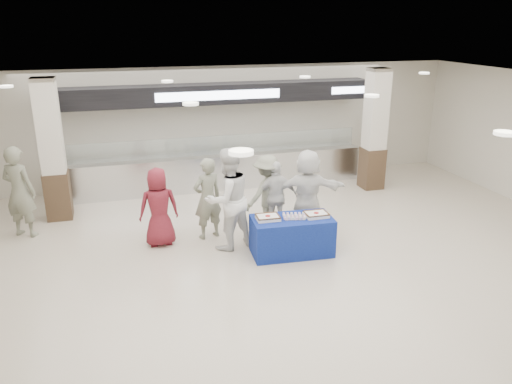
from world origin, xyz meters
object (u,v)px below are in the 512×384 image
object	(u,v)px
sheet_cake_left	(268,217)
civilian_maroon	(159,207)
display_table	(292,236)
soldier_a	(208,198)
sheet_cake_right	(316,214)
chef_short	(276,197)
civilian_white	(307,191)
cupcake_tray	(294,216)
chef_tall	(228,199)
soldier_b	(267,193)
soldier_bg	(20,192)

from	to	relation	value
sheet_cake_left	civilian_maroon	bearing A→B (deg)	150.78
display_table	soldier_a	distance (m)	1.94
display_table	sheet_cake_right	world-z (taller)	sheet_cake_right
chef_short	civilian_white	bearing A→B (deg)	167.75
chef_short	display_table	bearing A→B (deg)	90.63
cupcake_tray	chef_short	size ratio (longest dim) A/B	0.28
sheet_cake_right	chef_short	world-z (taller)	chef_short
soldier_a	sheet_cake_right	bearing A→B (deg)	128.79
soldier_a	chef_tall	world-z (taller)	chef_tall
chef_short	soldier_b	size ratio (longest dim) A/B	0.94
display_table	civilian_white	world-z (taller)	civilian_white
civilian_maroon	soldier_bg	world-z (taller)	soldier_bg
display_table	soldier_a	bearing A→B (deg)	142.93
display_table	sheet_cake_left	size ratio (longest dim) A/B	3.41
sheet_cake_left	cupcake_tray	world-z (taller)	sheet_cake_left
sheet_cake_left	chef_tall	size ratio (longest dim) A/B	0.22
chef_short	civilian_maroon	bearing A→B (deg)	3.52
chef_tall	civilian_white	xyz separation A→B (m)	(1.80, 0.33, -0.12)
civilian_maroon	soldier_a	bearing A→B (deg)	-177.70
display_table	civilian_maroon	bearing A→B (deg)	158.62
civilian_maroon	chef_short	world-z (taller)	civilian_maroon
display_table	soldier_b	bearing A→B (deg)	97.99
cupcake_tray	civilian_maroon	xyz separation A→B (m)	(-2.46, 1.15, 0.03)
civilian_maroon	civilian_white	size ratio (longest dim) A/B	0.89
sheet_cake_right	civilian_white	size ratio (longest dim) A/B	0.24
display_table	soldier_bg	distance (m)	5.71
soldier_a	cupcake_tray	bearing A→B (deg)	122.63
soldier_a	civilian_maroon	bearing A→B (deg)	-12.33
sheet_cake_right	soldier_a	bearing A→B (deg)	145.80
sheet_cake_left	cupcake_tray	xyz separation A→B (m)	(0.51, -0.06, -0.02)
sheet_cake_left	sheet_cake_right	xyz separation A→B (m)	(0.95, -0.11, 0.00)
display_table	sheet_cake_right	size ratio (longest dim) A/B	3.51
display_table	civilian_white	distance (m)	1.31
display_table	civilian_white	bearing A→B (deg)	58.73
display_table	cupcake_tray	distance (m)	0.41
chef_tall	soldier_bg	distance (m)	4.40
civilian_maroon	sheet_cake_left	bearing A→B (deg)	148.41
civilian_white	soldier_b	bearing A→B (deg)	-10.66
sheet_cake_right	cupcake_tray	size ratio (longest dim) A/B	1.01
civilian_white	cupcake_tray	bearing A→B (deg)	70.26
civilian_white	soldier_bg	xyz separation A→B (m)	(-5.83, 1.44, 0.07)
civilian_maroon	soldier_bg	size ratio (longest dim) A/B	0.83
sheet_cake_right	chef_tall	xyz separation A→B (m)	(-1.59, 0.69, 0.23)
civilian_maroon	soldier_a	world-z (taller)	soldier_a
soldier_b	sheet_cake_right	bearing A→B (deg)	87.74
display_table	chef_tall	world-z (taller)	chef_tall
sheet_cake_right	civilian_white	bearing A→B (deg)	78.12
chef_short	sheet_cake_left	bearing A→B (deg)	67.51
cupcake_tray	chef_short	xyz separation A→B (m)	(0.02, 1.15, 0.00)
soldier_bg	soldier_b	bearing A→B (deg)	-163.04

